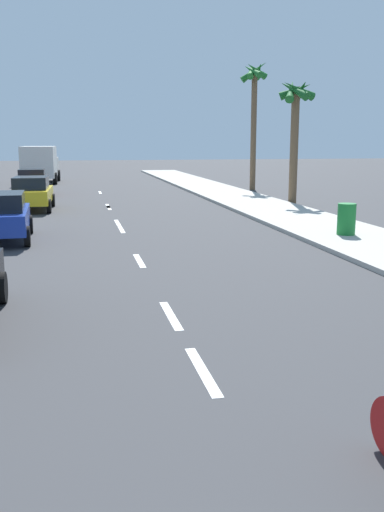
{
  "coord_description": "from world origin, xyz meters",
  "views": [
    {
      "loc": [
        -1.7,
        0.67,
        3.19
      ],
      "look_at": [
        0.42,
        10.84,
        1.1
      ],
      "focal_mm": 40.17,
      "sensor_mm": 36.0,
      "label": 1
    }
  ],
  "objects_px": {
    "parked_car_yellow": "(32,192)",
    "parked_car_red": "(32,181)",
    "delivery_truck": "(40,163)",
    "parked_car_blue": "(1,215)",
    "trash_bin_far": "(346,219)",
    "palm_tree_far": "(295,111)",
    "palm_tree_distant": "(254,95)"
  },
  "relations": [
    {
      "from": "parked_car_blue",
      "to": "palm_tree_far",
      "type": "distance_m",
      "value": 16.52
    },
    {
      "from": "trash_bin_far",
      "to": "parked_car_yellow",
      "type": "bearing_deg",
      "value": 135.82
    },
    {
      "from": "parked_car_blue",
      "to": "palm_tree_far",
      "type": "relative_size",
      "value": 0.61
    },
    {
      "from": "parked_car_yellow",
      "to": "palm_tree_distant",
      "type": "distance_m",
      "value": 17.07
    },
    {
      "from": "palm_tree_far",
      "to": "trash_bin_far",
      "type": "bearing_deg",
      "value": -102.28
    },
    {
      "from": "parked_car_yellow",
      "to": "trash_bin_far",
      "type": "height_order",
      "value": "parked_car_yellow"
    },
    {
      "from": "delivery_truck",
      "to": "trash_bin_far",
      "type": "distance_m",
      "value": 30.82
    },
    {
      "from": "parked_car_blue",
      "to": "palm_tree_distant",
      "type": "relative_size",
      "value": 0.48
    },
    {
      "from": "delivery_truck",
      "to": "palm_tree_distant",
      "type": "height_order",
      "value": "palm_tree_distant"
    },
    {
      "from": "parked_car_blue",
      "to": "parked_car_red",
      "type": "height_order",
      "value": "same"
    },
    {
      "from": "palm_tree_distant",
      "to": "trash_bin_far",
      "type": "height_order",
      "value": "palm_tree_distant"
    },
    {
      "from": "parked_car_blue",
      "to": "parked_car_yellow",
      "type": "relative_size",
      "value": 0.97
    },
    {
      "from": "parked_car_red",
      "to": "palm_tree_far",
      "type": "xyz_separation_m",
      "value": [
        13.49,
        -7.46,
        3.83
      ]
    },
    {
      "from": "delivery_truck",
      "to": "trash_bin_far",
      "type": "xyz_separation_m",
      "value": [
        11.21,
        -28.7,
        -0.85
      ]
    },
    {
      "from": "parked_car_red",
      "to": "trash_bin_far",
      "type": "xyz_separation_m",
      "value": [
        11.16,
        -18.16,
        -0.18
      ]
    },
    {
      "from": "parked_car_yellow",
      "to": "delivery_truck",
      "type": "xyz_separation_m",
      "value": [
        -0.5,
        18.28,
        0.67
      ]
    },
    {
      "from": "palm_tree_distant",
      "to": "trash_bin_far",
      "type": "relative_size",
      "value": 8.08
    },
    {
      "from": "palm_tree_distant",
      "to": "parked_car_red",
      "type": "bearing_deg",
      "value": -175.42
    },
    {
      "from": "parked_car_yellow",
      "to": "parked_car_red",
      "type": "height_order",
      "value": "same"
    },
    {
      "from": "parked_car_yellow",
      "to": "parked_car_red",
      "type": "distance_m",
      "value": 7.76
    },
    {
      "from": "parked_car_yellow",
      "to": "trash_bin_far",
      "type": "relative_size",
      "value": 3.97
    },
    {
      "from": "parked_car_blue",
      "to": "parked_car_yellow",
      "type": "distance_m",
      "value": 8.51
    },
    {
      "from": "parked_car_red",
      "to": "parked_car_yellow",
      "type": "bearing_deg",
      "value": -87.09
    },
    {
      "from": "delivery_truck",
      "to": "palm_tree_distant",
      "type": "xyz_separation_m",
      "value": [
        14.09,
        -9.41,
        4.61
      ]
    },
    {
      "from": "palm_tree_distant",
      "to": "trash_bin_far",
      "type": "distance_m",
      "value": 20.25
    },
    {
      "from": "palm_tree_far",
      "to": "delivery_truck",
      "type": "bearing_deg",
      "value": 126.96
    },
    {
      "from": "parked_car_red",
      "to": "palm_tree_far",
      "type": "height_order",
      "value": "palm_tree_far"
    },
    {
      "from": "parked_car_yellow",
      "to": "parked_car_red",
      "type": "bearing_deg",
      "value": 95.14
    },
    {
      "from": "delivery_truck",
      "to": "parked_car_yellow",
      "type": "bearing_deg",
      "value": -86.14
    },
    {
      "from": "parked_car_blue",
      "to": "palm_tree_distant",
      "type": "distance_m",
      "value": 22.94
    },
    {
      "from": "parked_car_blue",
      "to": "trash_bin_far",
      "type": "height_order",
      "value": "parked_car_blue"
    },
    {
      "from": "parked_car_blue",
      "to": "palm_tree_distant",
      "type": "bearing_deg",
      "value": 49.19
    }
  ]
}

